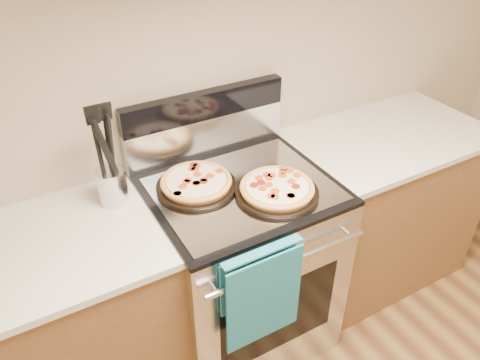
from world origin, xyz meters
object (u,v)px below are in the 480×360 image
pepperoni_pizza_back (196,183)px  utensil_crock (112,186)px  range_body (240,267)px  pepperoni_pizza_front (277,189)px

pepperoni_pizza_back → utensil_crock: size_ratio=2.24×
range_body → pepperoni_pizza_back: pepperoni_pizza_back is taller
range_body → pepperoni_pizza_back: 0.53m
pepperoni_pizza_back → range_body: bearing=-23.0°
utensil_crock → range_body: bearing=-19.4°
pepperoni_pizza_back → utensil_crock: utensil_crock is taller
pepperoni_pizza_front → utensil_crock: bearing=152.6°
pepperoni_pizza_back → pepperoni_pizza_front: 0.33m
pepperoni_pizza_front → pepperoni_pizza_back: bearing=142.7°
range_body → utensil_crock: (-0.48, 0.17, 0.53)m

